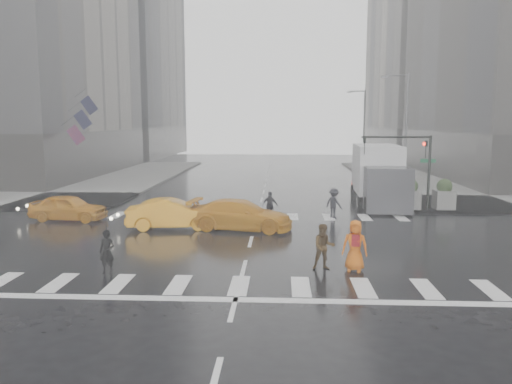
# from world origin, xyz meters

# --- Properties ---
(ground) EXTENTS (120.00, 120.00, 0.00)m
(ground) POSITION_xyz_m (0.00, 0.00, 0.00)
(ground) COLOR black
(ground) RESTS_ON ground
(sidewalk_nw) EXTENTS (35.00, 35.00, 0.15)m
(sidewalk_nw) POSITION_xyz_m (-19.50, 17.50, 0.07)
(sidewalk_nw) COLOR slate
(sidewalk_nw) RESTS_ON ground
(building_nw_far) EXTENTS (26.05, 26.05, 44.00)m
(building_nw_far) POSITION_xyz_m (-29.00, 56.00, 20.19)
(building_nw_far) COLOR #5A5753
(building_nw_far) RESTS_ON ground
(building_ne_far) EXTENTS (26.05, 26.05, 36.00)m
(building_ne_far) POSITION_xyz_m (29.00, 56.00, 16.27)
(building_ne_far) COLOR gray
(building_ne_far) RESTS_ON ground
(road_markings) EXTENTS (18.00, 48.00, 0.01)m
(road_markings) POSITION_xyz_m (0.00, 0.00, 0.01)
(road_markings) COLOR silver
(road_markings) RESTS_ON ground
(traffic_signal_pole) EXTENTS (4.45, 0.42, 4.50)m
(traffic_signal_pole) POSITION_xyz_m (9.01, 8.01, 3.22)
(traffic_signal_pole) COLOR black
(traffic_signal_pole) RESTS_ON ground
(street_lamp_near) EXTENTS (2.15, 0.22, 9.00)m
(street_lamp_near) POSITION_xyz_m (10.87, 18.00, 4.95)
(street_lamp_near) COLOR #59595B
(street_lamp_near) RESTS_ON ground
(street_lamp_far) EXTENTS (2.15, 0.22, 9.00)m
(street_lamp_far) POSITION_xyz_m (10.87, 38.00, 4.95)
(street_lamp_far) COLOR #59595B
(street_lamp_far) RESTS_ON ground
(planter_west) EXTENTS (1.10, 1.10, 1.80)m
(planter_west) POSITION_xyz_m (7.00, 8.20, 0.98)
(planter_west) COLOR slate
(planter_west) RESTS_ON ground
(planter_mid) EXTENTS (1.10, 1.10, 1.80)m
(planter_mid) POSITION_xyz_m (9.00, 8.20, 0.98)
(planter_mid) COLOR slate
(planter_mid) RESTS_ON ground
(planter_east) EXTENTS (1.10, 1.10, 1.80)m
(planter_east) POSITION_xyz_m (11.00, 8.20, 0.98)
(planter_east) COLOR slate
(planter_east) RESTS_ON ground
(flag_cluster) EXTENTS (2.87, 3.06, 4.69)m
(flag_cluster) POSITION_xyz_m (-15.08, 18.50, 5.64)
(flag_cluster) COLOR #59595B
(flag_cluster) RESTS_ON ground
(pedestrian_black) EXTENTS (1.08, 1.09, 2.43)m
(pedestrian_black) POSITION_xyz_m (-4.75, -4.86, 1.65)
(pedestrian_black) COLOR black
(pedestrian_black) RESTS_ON ground
(pedestrian_brown) EXTENTS (0.84, 0.67, 1.66)m
(pedestrian_brown) POSITION_xyz_m (2.89, -4.00, 0.83)
(pedestrian_brown) COLOR #3F2D16
(pedestrian_brown) RESTS_ON ground
(pedestrian_orange) EXTENTS (1.01, 0.78, 1.84)m
(pedestrian_orange) POSITION_xyz_m (3.97, -4.16, 0.93)
(pedestrian_orange) COLOR #D55E0F
(pedestrian_orange) RESTS_ON ground
(pedestrian_far_a) EXTENTS (1.04, 0.82, 1.55)m
(pedestrian_far_a) POSITION_xyz_m (0.75, 5.00, 0.78)
(pedestrian_far_a) COLOR black
(pedestrian_far_a) RESTS_ON ground
(pedestrian_far_b) EXTENTS (1.16, 1.17, 1.64)m
(pedestrian_far_b) POSITION_xyz_m (4.26, 5.83, 0.82)
(pedestrian_far_b) COLOR black
(pedestrian_far_b) RESTS_ON ground
(taxi_front) EXTENTS (4.22, 1.98, 1.40)m
(taxi_front) POSITION_xyz_m (-10.12, 4.35, 0.70)
(taxi_front) COLOR orange
(taxi_front) RESTS_ON ground
(taxi_mid) EXTENTS (4.67, 2.16, 1.48)m
(taxi_mid) POSITION_xyz_m (-4.05, 2.57, 0.74)
(taxi_mid) COLOR orange
(taxi_mid) RESTS_ON ground
(taxi_rear) EXTENTS (4.79, 2.78, 1.48)m
(taxi_rear) POSITION_xyz_m (-0.65, 2.50, 0.74)
(taxi_rear) COLOR orange
(taxi_rear) RESTS_ON ground
(box_truck) EXTENTS (2.68, 7.16, 3.80)m
(box_truck) POSITION_xyz_m (7.50, 9.88, 2.03)
(box_truck) COLOR silver
(box_truck) RESTS_ON ground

